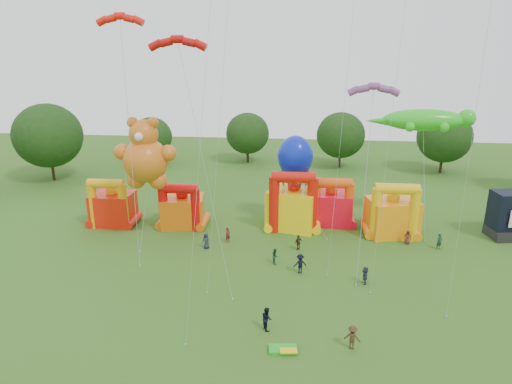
# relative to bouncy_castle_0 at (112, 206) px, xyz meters

# --- Properties ---
(tree_ring) EXTENTS (123.96, 126.06, 12.07)m
(tree_ring) POSITION_rel_bouncy_castle_0_xyz_m (19.54, -25.70, 3.97)
(tree_ring) COLOR #352314
(tree_ring) RESTS_ON ground
(bouncy_castle_0) EXTENTS (4.78, 3.87, 5.99)m
(bouncy_castle_0) POSITION_rel_bouncy_castle_0_xyz_m (0.00, 0.00, 0.00)
(bouncy_castle_0) COLOR red
(bouncy_castle_0) RESTS_ON ground
(bouncy_castle_1) EXTENTS (5.33, 4.51, 5.59)m
(bouncy_castle_1) POSITION_rel_bouncy_castle_0_xyz_m (8.37, 0.34, -0.15)
(bouncy_castle_1) COLOR #D85B0B
(bouncy_castle_1) RESTS_ON ground
(bouncy_castle_2) EXTENTS (6.43, 5.65, 7.22)m
(bouncy_castle_2) POSITION_rel_bouncy_castle_0_xyz_m (21.34, 1.04, 0.44)
(bouncy_castle_2) COLOR yellow
(bouncy_castle_2) RESTS_ON ground
(bouncy_castle_3) EXTENTS (5.29, 4.35, 6.03)m
(bouncy_castle_3) POSITION_rel_bouncy_castle_0_xyz_m (25.78, 2.92, 0.01)
(bouncy_castle_3) COLOR red
(bouncy_castle_3) RESTS_ON ground
(bouncy_castle_4) EXTENTS (6.07, 5.31, 6.44)m
(bouncy_castle_4) POSITION_rel_bouncy_castle_0_xyz_m (32.47, 0.21, 0.16)
(bouncy_castle_4) COLOR orange
(bouncy_castle_4) RESTS_ON ground
(teddy_bear_kite) EXTENTS (6.62, 5.43, 13.71)m
(teddy_bear_kite) POSITION_rel_bouncy_castle_0_xyz_m (5.97, -4.15, 6.84)
(teddy_bear_kite) COLOR #CE6416
(teddy_bear_kite) RESTS_ON ground
(gecko_kite) EXTENTS (12.31, 8.43, 13.73)m
(gecko_kite) POSITION_rel_bouncy_castle_0_xyz_m (35.97, 4.42, 8.96)
(gecko_kite) COLOR green
(gecko_kite) RESTS_ON ground
(octopus_kite) EXTENTS (5.96, 6.83, 10.76)m
(octopus_kite) POSITION_rel_bouncy_castle_0_xyz_m (22.41, 1.58, 2.83)
(octopus_kite) COLOR #0C20BB
(octopus_kite) RESTS_ON ground
(parafoil_kites) EXTENTS (28.68, 12.27, 24.19)m
(parafoil_kites) POSITION_rel_bouncy_castle_0_xyz_m (14.21, -10.00, 8.29)
(parafoil_kites) COLOR #BF0B09
(parafoil_kites) RESTS_ON ground
(diamond_kites) EXTENTS (22.32, 17.89, 38.34)m
(diamond_kites) POSITION_rel_bouncy_castle_0_xyz_m (24.24, -11.98, 13.47)
(diamond_kites) COLOR red
(diamond_kites) RESTS_ON ground
(folded_kite_bundle) EXTENTS (2.10, 1.27, 0.31)m
(folded_kite_bundle) POSITION_rel_bouncy_castle_0_xyz_m (21.29, -21.65, -2.15)
(folded_kite_bundle) COLOR green
(folded_kite_bundle) RESTS_ON ground
(spectator_0) EXTENTS (0.96, 0.75, 1.72)m
(spectator_0) POSITION_rel_bouncy_castle_0_xyz_m (12.39, -5.45, -1.43)
(spectator_0) COLOR #24293C
(spectator_0) RESTS_ON ground
(spectator_1) EXTENTS (0.72, 0.73, 1.70)m
(spectator_1) POSITION_rel_bouncy_castle_0_xyz_m (14.41, -3.63, -1.44)
(spectator_1) COLOR maroon
(spectator_1) RESTS_ON ground
(spectator_2) EXTENTS (0.67, 0.82, 1.55)m
(spectator_2) POSITION_rel_bouncy_castle_0_xyz_m (19.86, -8.16, -1.51)
(spectator_2) COLOR #1C4626
(spectator_2) RESTS_ON ground
(spectator_3) EXTENTS (1.40, 1.02, 1.94)m
(spectator_3) POSITION_rel_bouncy_castle_0_xyz_m (22.31, -9.96, -1.32)
(spectator_3) COLOR black
(spectator_3) RESTS_ON ground
(spectator_4) EXTENTS (1.01, 0.94, 1.66)m
(spectator_4) POSITION_rel_bouncy_castle_0_xyz_m (22.09, -4.84, -1.45)
(spectator_4) COLOR #3D2E18
(spectator_4) RESTS_ON ground
(spectator_5) EXTENTS (0.57, 1.56, 1.66)m
(spectator_5) POSITION_rel_bouncy_castle_0_xyz_m (28.15, -11.38, -1.46)
(spectator_5) COLOR #282C43
(spectator_5) RESTS_ON ground
(spectator_6) EXTENTS (0.84, 0.62, 1.57)m
(spectator_6) POSITION_rel_bouncy_castle_0_xyz_m (33.81, -2.17, -1.50)
(spectator_6) COLOR maroon
(spectator_6) RESTS_ON ground
(spectator_7) EXTENTS (0.76, 0.66, 1.75)m
(spectator_7) POSITION_rel_bouncy_castle_0_xyz_m (36.83, -3.20, -1.41)
(spectator_7) COLOR #173922
(spectator_7) RESTS_ON ground
(spectator_8) EXTENTS (1.02, 1.12, 1.86)m
(spectator_8) POSITION_rel_bouncy_castle_0_xyz_m (19.88, -19.13, -1.36)
(spectator_8) COLOR black
(spectator_8) RESTS_ON ground
(spectator_9) EXTENTS (1.32, 0.98, 1.82)m
(spectator_9) POSITION_rel_bouncy_castle_0_xyz_m (26.09, -20.82, -1.37)
(spectator_9) COLOR #3D2B18
(spectator_9) RESTS_ON ground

